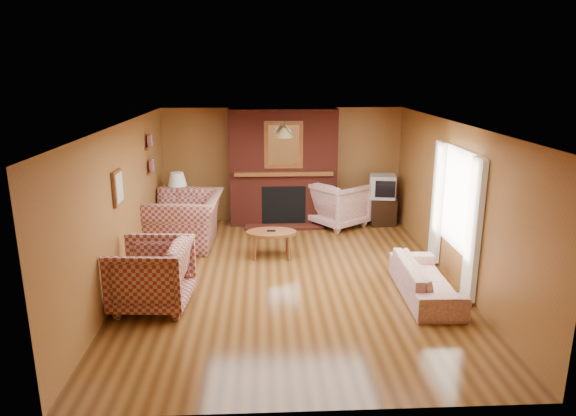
{
  "coord_description": "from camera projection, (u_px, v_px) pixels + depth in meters",
  "views": [
    {
      "loc": [
        -0.41,
        -7.47,
        3.18
      ],
      "look_at": [
        -0.02,
        0.6,
        0.98
      ],
      "focal_mm": 32.0,
      "sensor_mm": 36.0,
      "label": 1
    }
  ],
  "objects": [
    {
      "name": "bookshelf",
      "position": [
        152.0,
        154.0,
        9.33
      ],
      "size": [
        0.09,
        0.55,
        0.71
      ],
      "color": "brown",
      "rests_on": "wall_left"
    },
    {
      "name": "floral_sofa",
      "position": [
        426.0,
        279.0,
        7.35
      ],
      "size": [
        0.73,
        1.76,
        0.51
      ],
      "primitive_type": "imported",
      "rotation": [
        0.0,
        0.0,
        1.55
      ],
      "color": "beige",
      "rests_on": "floor"
    },
    {
      "name": "tv_stand",
      "position": [
        381.0,
        211.0,
        10.77
      ],
      "size": [
        0.57,
        0.53,
        0.58
      ],
      "primitive_type": "cube",
      "rotation": [
        0.0,
        0.0,
        0.1
      ],
      "color": "black",
      "rests_on": "floor"
    },
    {
      "name": "botanical_print",
      "position": [
        118.0,
        188.0,
        7.24
      ],
      "size": [
        0.05,
        0.4,
        0.5
      ],
      "color": "brown",
      "rests_on": "wall_left"
    },
    {
      "name": "wall_left",
      "position": [
        123.0,
        206.0,
        7.62
      ],
      "size": [
        0.0,
        6.5,
        6.5
      ],
      "primitive_type": "plane",
      "rotation": [
        1.57,
        0.0,
        1.57
      ],
      "color": "#985F2F",
      "rests_on": "floor"
    },
    {
      "name": "crt_tv",
      "position": [
        382.0,
        186.0,
        10.62
      ],
      "size": [
        0.6,
        0.6,
        0.48
      ],
      "color": "#A8ABAF",
      "rests_on": "tv_stand"
    },
    {
      "name": "wall_front",
      "position": [
        310.0,
        296.0,
        4.6
      ],
      "size": [
        6.5,
        0.0,
        6.5
      ],
      "primitive_type": "plane",
      "rotation": [
        -1.57,
        0.0,
        0.0
      ],
      "color": "#985F2F",
      "rests_on": "floor"
    },
    {
      "name": "side_table",
      "position": [
        179.0,
        218.0,
        10.23
      ],
      "size": [
        0.46,
        0.46,
        0.6
      ],
      "primitive_type": "cube",
      "rotation": [
        0.0,
        0.0,
        0.01
      ],
      "color": "brown",
      "rests_on": "floor"
    },
    {
      "name": "window_right",
      "position": [
        455.0,
        210.0,
        7.67
      ],
      "size": [
        0.1,
        1.85,
        2.0
      ],
      "color": "beige",
      "rests_on": "wall_right"
    },
    {
      "name": "coffee_table",
      "position": [
        271.0,
        235.0,
        8.85
      ],
      "size": [
        0.87,
        0.54,
        0.49
      ],
      "color": "brown",
      "rests_on": "floor"
    },
    {
      "name": "table_lamp",
      "position": [
        178.0,
        186.0,
        10.06
      ],
      "size": [
        0.38,
        0.38,
        0.62
      ],
      "color": "silver",
      "rests_on": "side_table"
    },
    {
      "name": "floral_armchair",
      "position": [
        339.0,
        204.0,
        10.63
      ],
      "size": [
        1.41,
        1.4,
        0.93
      ],
      "primitive_type": "imported",
      "rotation": [
        0.0,
        0.0,
        2.2
      ],
      "color": "beige",
      "rests_on": "floor"
    },
    {
      "name": "ceiling",
      "position": [
        291.0,
        124.0,
        7.42
      ],
      "size": [
        6.5,
        6.5,
        0.0
      ],
      "primitive_type": "plane",
      "rotation": [
        3.14,
        0.0,
        0.0
      ],
      "color": "silver",
      "rests_on": "wall_back"
    },
    {
      "name": "wall_right",
      "position": [
        454.0,
        202.0,
        7.85
      ],
      "size": [
        0.0,
        6.5,
        6.5
      ],
      "primitive_type": "plane",
      "rotation": [
        1.57,
        0.0,
        -1.57
      ],
      "color": "#985F2F",
      "rests_on": "floor"
    },
    {
      "name": "floor",
      "position": [
        291.0,
        278.0,
        8.05
      ],
      "size": [
        6.5,
        6.5,
        0.0
      ],
      "primitive_type": "plane",
      "color": "#4A290F",
      "rests_on": "ground"
    },
    {
      "name": "fireplace",
      "position": [
        283.0,
        168.0,
        10.61
      ],
      "size": [
        2.2,
        0.82,
        2.4
      ],
      "color": "#571C13",
      "rests_on": "floor"
    },
    {
      "name": "plaid_armchair",
      "position": [
        151.0,
        275.0,
        6.97
      ],
      "size": [
        1.1,
        1.07,
        0.93
      ],
      "primitive_type": "imported",
      "rotation": [
        0.0,
        0.0,
        -1.64
      ],
      "color": "maroon",
      "rests_on": "floor"
    },
    {
      "name": "plaid_loveseat",
      "position": [
        186.0,
        220.0,
        9.45
      ],
      "size": [
        1.34,
        1.51,
        0.95
      ],
      "primitive_type": "imported",
      "rotation": [
        0.0,
        0.0,
        -1.61
      ],
      "color": "maroon",
      "rests_on": "floor"
    },
    {
      "name": "wall_back",
      "position": [
        283.0,
        165.0,
        10.87
      ],
      "size": [
        6.5,
        0.0,
        6.5
      ],
      "primitive_type": "plane",
      "rotation": [
        1.57,
        0.0,
        0.0
      ],
      "color": "#985F2F",
      "rests_on": "floor"
    },
    {
      "name": "pendant_light",
      "position": [
        284.0,
        133.0,
        9.74
      ],
      "size": [
        0.36,
        0.36,
        0.48
      ],
      "color": "black",
      "rests_on": "ceiling"
    }
  ]
}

